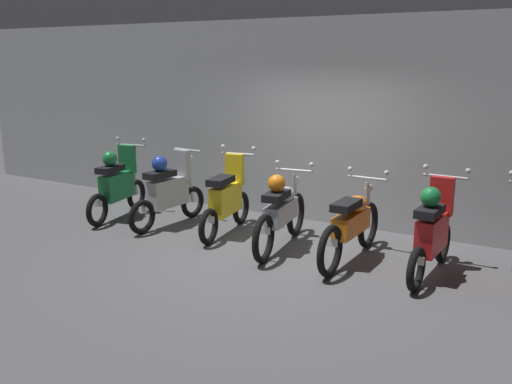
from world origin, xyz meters
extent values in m
plane|color=#4C4C4F|center=(0.00, 0.00, 0.00)|extent=(80.00, 80.00, 0.00)
cube|color=#9EA0A3|center=(0.00, 2.05, 1.62)|extent=(16.00, 0.30, 3.23)
torus|color=black|center=(-3.20, 1.02, 0.27)|extent=(0.18, 0.54, 0.53)
torus|color=black|center=(-3.01, -0.12, 0.27)|extent=(0.18, 0.54, 0.53)
cube|color=#197238|center=(-3.11, 0.45, 0.54)|extent=(0.34, 0.76, 0.44)
cube|color=#197238|center=(-3.16, 0.79, 0.94)|extent=(0.30, 0.17, 0.48)
cube|color=black|center=(-3.08, 0.29, 0.85)|extent=(0.33, 0.55, 0.10)
cylinder|color=#B7BABF|center=(-3.19, 0.93, 1.16)|extent=(0.56, 0.13, 0.04)
sphere|color=#B7BABF|center=(-3.44, 0.88, 1.26)|extent=(0.07, 0.07, 0.07)
sphere|color=#B7BABF|center=(-2.93, 0.97, 1.26)|extent=(0.07, 0.07, 0.07)
cylinder|color=#B7BABF|center=(-3.20, 0.97, 0.69)|extent=(0.08, 0.16, 0.85)
sphere|color=silver|center=(-3.20, 0.97, 1.01)|extent=(0.12, 0.12, 0.12)
cube|color=white|center=(-3.01, -0.09, 0.36)|extent=(0.16, 0.04, 0.10)
sphere|color=#197238|center=(-3.08, 0.29, 1.02)|extent=(0.24, 0.24, 0.24)
torus|color=black|center=(-2.02, 1.07, 0.27)|extent=(0.14, 0.54, 0.53)
torus|color=black|center=(-2.12, -0.07, 0.27)|extent=(0.14, 0.54, 0.53)
cube|color=#9EA0A8|center=(-2.07, 0.50, 0.54)|extent=(0.29, 0.75, 0.44)
cube|color=#9EA0A8|center=(-2.04, 0.84, 0.94)|extent=(0.29, 0.14, 0.48)
cube|color=black|center=(-2.08, 0.34, 0.85)|extent=(0.29, 0.54, 0.10)
cylinder|color=#B7BABF|center=(-2.03, 0.98, 1.16)|extent=(0.56, 0.09, 0.04)
cylinder|color=#B7BABF|center=(-2.02, 1.03, 0.69)|extent=(0.07, 0.15, 0.85)
sphere|color=silver|center=(-2.02, 1.03, 1.01)|extent=(0.12, 0.12, 0.12)
cube|color=white|center=(-2.12, -0.05, 0.36)|extent=(0.16, 0.03, 0.10)
sphere|color=#1E389E|center=(-2.08, 0.34, 1.02)|extent=(0.24, 0.24, 0.24)
torus|color=black|center=(-1.11, 1.15, 0.27)|extent=(0.16, 0.54, 0.53)
torus|color=black|center=(-0.96, 0.01, 0.27)|extent=(0.16, 0.54, 0.53)
cube|color=gold|center=(-1.04, 0.58, 0.54)|extent=(0.32, 0.76, 0.44)
cube|color=gold|center=(-1.08, 0.92, 0.94)|extent=(0.29, 0.16, 0.48)
cube|color=black|center=(-1.01, 0.42, 0.85)|extent=(0.31, 0.55, 0.10)
cylinder|color=#B7BABF|center=(-1.10, 1.06, 1.16)|extent=(0.56, 0.11, 0.04)
sphere|color=#B7BABF|center=(-1.36, 1.02, 1.26)|extent=(0.07, 0.07, 0.07)
sphere|color=#B7BABF|center=(-0.84, 1.09, 1.26)|extent=(0.07, 0.07, 0.07)
cylinder|color=#B7BABF|center=(-1.11, 1.10, 0.69)|extent=(0.08, 0.15, 0.85)
sphere|color=silver|center=(-1.11, 1.10, 1.01)|extent=(0.12, 0.12, 0.12)
cube|color=white|center=(-0.96, 0.03, 0.36)|extent=(0.16, 0.03, 0.10)
torus|color=black|center=(-0.08, 1.04, 0.33)|extent=(0.17, 0.66, 0.65)
torus|color=black|center=(0.08, -0.24, 0.33)|extent=(0.17, 0.66, 0.65)
cube|color=#9EA0A8|center=(0.00, 0.40, 0.52)|extent=(0.33, 0.85, 0.28)
ellipsoid|color=#9EA0A8|center=(-0.02, 0.55, 0.73)|extent=(0.31, 0.47, 0.22)
cube|color=black|center=(0.02, 0.22, 0.80)|extent=(0.31, 0.55, 0.10)
cylinder|color=#B7BABF|center=(-0.07, 0.94, 1.02)|extent=(0.56, 0.11, 0.04)
sphere|color=#B7BABF|center=(-0.33, 0.91, 1.12)|extent=(0.07, 0.07, 0.07)
sphere|color=#B7BABF|center=(0.19, 0.97, 1.12)|extent=(0.07, 0.07, 0.07)
cylinder|color=#B7BABF|center=(-0.08, 0.99, 0.65)|extent=(0.08, 0.17, 0.65)
sphere|color=silver|center=(-0.08, 0.99, 0.87)|extent=(0.12, 0.12, 0.12)
cube|color=white|center=(0.08, -0.22, 0.43)|extent=(0.16, 0.03, 0.10)
sphere|color=orange|center=(0.02, 0.22, 0.97)|extent=(0.24, 0.24, 0.24)
torus|color=black|center=(1.05, 1.03, 0.33)|extent=(0.10, 0.65, 0.65)
torus|color=black|center=(1.02, -0.27, 0.33)|extent=(0.10, 0.65, 0.65)
cube|color=orange|center=(1.04, 0.38, 0.52)|extent=(0.24, 0.84, 0.28)
ellipsoid|color=orange|center=(1.04, 0.54, 0.73)|extent=(0.27, 0.45, 0.22)
cube|color=black|center=(1.03, 0.20, 0.80)|extent=(0.25, 0.52, 0.10)
cylinder|color=#B7BABF|center=(1.05, 0.93, 1.02)|extent=(0.56, 0.05, 0.04)
sphere|color=#B7BABF|center=(0.79, 0.94, 1.12)|extent=(0.07, 0.07, 0.07)
sphere|color=#B7BABF|center=(1.31, 0.93, 1.12)|extent=(0.07, 0.07, 0.07)
cylinder|color=#B7BABF|center=(1.05, 0.98, 0.65)|extent=(0.06, 0.16, 0.65)
sphere|color=silver|center=(1.05, 0.98, 0.87)|extent=(0.12, 0.12, 0.12)
cube|color=white|center=(1.02, -0.24, 0.43)|extent=(0.16, 0.02, 0.10)
torus|color=black|center=(2.09, 0.95, 0.27)|extent=(0.11, 0.53, 0.53)
torus|color=black|center=(2.05, -0.20, 0.27)|extent=(0.11, 0.53, 0.53)
cube|color=red|center=(2.07, 0.37, 0.54)|extent=(0.25, 0.74, 0.44)
cube|color=red|center=(2.08, 0.72, 0.94)|extent=(0.28, 0.13, 0.48)
cube|color=black|center=(2.06, 0.21, 0.85)|extent=(0.26, 0.53, 0.10)
cylinder|color=#B7BABF|center=(2.09, 0.85, 1.16)|extent=(0.56, 0.06, 0.04)
sphere|color=#B7BABF|center=(1.83, 0.86, 1.26)|extent=(0.07, 0.07, 0.07)
sphere|color=#B7BABF|center=(2.35, 0.84, 1.26)|extent=(0.07, 0.07, 0.07)
cylinder|color=#B7BABF|center=(2.09, 0.90, 0.69)|extent=(0.06, 0.15, 0.85)
sphere|color=silver|center=(2.09, 0.90, 1.01)|extent=(0.12, 0.12, 0.12)
cube|color=white|center=(2.05, -0.18, 0.36)|extent=(0.16, 0.02, 0.10)
sphere|color=#197238|center=(2.06, 0.21, 1.02)|extent=(0.24, 0.24, 0.24)
sphere|color=#B7BABF|center=(2.83, 0.95, 1.26)|extent=(0.07, 0.07, 0.07)
camera|label=1|loc=(3.51, -6.36, 2.58)|focal=39.82mm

